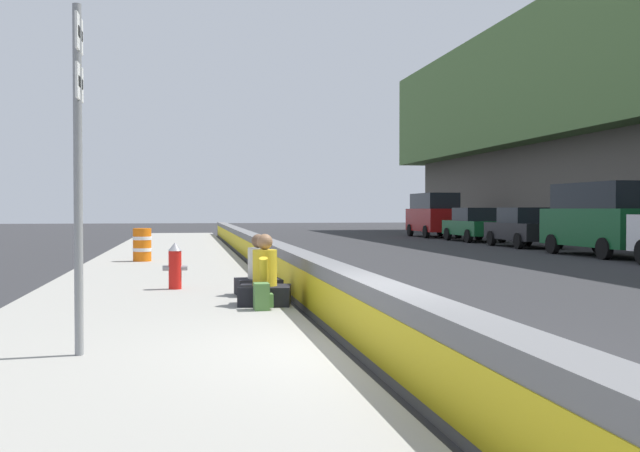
# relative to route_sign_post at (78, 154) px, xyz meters

# --- Properties ---
(ground_plane) EXTENTS (160.00, 160.00, 0.00)m
(ground_plane) POSITION_rel_route_sign_post_xyz_m (-0.23, -3.16, -2.21)
(ground_plane) COLOR #2B2B2D
(ground_plane) RESTS_ON ground
(sidewalk_strip) EXTENTS (80.00, 4.40, 0.14)m
(sidewalk_strip) POSITION_rel_route_sign_post_xyz_m (-0.23, -0.51, -2.14)
(sidewalk_strip) COLOR gray
(sidewalk_strip) RESTS_ON ground_plane
(jersey_barrier) EXTENTS (76.00, 0.45, 0.85)m
(jersey_barrier) POSITION_rel_route_sign_post_xyz_m (-0.23, -3.15, -1.79)
(jersey_barrier) COLOR slate
(jersey_barrier) RESTS_ON ground_plane
(route_sign_post) EXTENTS (0.44, 0.09, 3.60)m
(route_sign_post) POSITION_rel_route_sign_post_xyz_m (0.00, 0.00, 0.00)
(route_sign_post) COLOR gray
(route_sign_post) RESTS_ON sidewalk_strip
(fire_hydrant) EXTENTS (0.26, 0.46, 0.88)m
(fire_hydrant) POSITION_rel_route_sign_post_xyz_m (6.31, -0.88, -1.62)
(fire_hydrant) COLOR red
(fire_hydrant) RESTS_ON sidewalk_strip
(seated_person_foreground) EXTENTS (0.81, 0.90, 1.12)m
(seated_person_foreground) POSITION_rel_route_sign_post_xyz_m (3.70, -2.30, -1.72)
(seated_person_foreground) COLOR black
(seated_person_foreground) RESTS_ON sidewalk_strip
(seated_person_middle) EXTENTS (0.71, 0.82, 1.07)m
(seated_person_middle) POSITION_rel_route_sign_post_xyz_m (5.07, -2.33, -1.74)
(seated_person_middle) COLOR black
(seated_person_middle) RESTS_ON sidewalk_strip
(backpack) EXTENTS (0.32, 0.28, 0.40)m
(backpack) POSITION_rel_route_sign_post_xyz_m (3.13, -2.20, -1.88)
(backpack) COLOR #4C7A3D
(backpack) RESTS_ON sidewalk_strip
(construction_barrel) EXTENTS (0.54, 0.54, 0.95)m
(construction_barrel) POSITION_rel_route_sign_post_xyz_m (14.12, 0.17, -1.59)
(construction_barrel) COLOR orange
(construction_barrel) RESTS_ON sidewalk_strip
(parked_car_fourth) EXTENTS (5.16, 2.23, 2.56)m
(parked_car_fourth) POSITION_rel_route_sign_post_xyz_m (15.86, -15.32, -0.86)
(parked_car_fourth) COLOR #145128
(parked_car_fourth) RESTS_ON ground_plane
(parked_car_midline) EXTENTS (4.52, 1.99, 1.71)m
(parked_car_midline) POSITION_rel_route_sign_post_xyz_m (22.18, -15.41, -1.35)
(parked_car_midline) COLOR black
(parked_car_midline) RESTS_ON ground_plane
(parked_car_far) EXTENTS (4.51, 1.97, 1.71)m
(parked_car_far) POSITION_rel_route_sign_post_xyz_m (27.93, -15.46, -1.35)
(parked_car_far) COLOR #145128
(parked_car_far) RESTS_ON ground_plane
(parked_car_farther) EXTENTS (5.14, 2.19, 2.56)m
(parked_car_farther) POSITION_rel_route_sign_post_xyz_m (33.89, -15.34, -0.86)
(parked_car_farther) COLOR maroon
(parked_car_farther) RESTS_ON ground_plane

